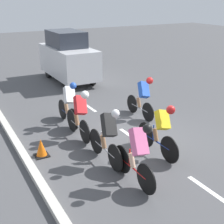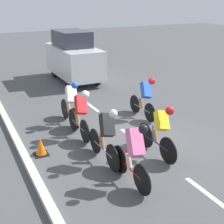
% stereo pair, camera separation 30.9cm
% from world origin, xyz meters
% --- Properties ---
extents(ground_plane, '(60.00, 60.00, 0.00)m').
position_xyz_m(ground_plane, '(0.00, 0.00, 0.00)').
color(ground_plane, '#4C4C4F').
extents(lane_stripe_near, '(0.12, 1.40, 0.01)m').
position_xyz_m(lane_stripe_near, '(0.00, 3.11, 0.00)').
color(lane_stripe_near, white).
rests_on(lane_stripe_near, ground).
extents(lane_stripe_mid, '(0.12, 1.40, 0.01)m').
position_xyz_m(lane_stripe_mid, '(0.00, -0.09, 0.00)').
color(lane_stripe_mid, white).
rests_on(lane_stripe_mid, ground).
extents(lane_stripe_far, '(0.12, 1.40, 0.01)m').
position_xyz_m(lane_stripe_far, '(0.00, -3.29, 0.00)').
color(lane_stripe_far, white).
rests_on(lane_stripe_far, ground).
extents(curb, '(0.20, 26.07, 0.14)m').
position_xyz_m(curb, '(3.20, -0.09, 0.07)').
color(curb, beige).
rests_on(curb, ground).
extents(cyclist_white, '(0.42, 1.70, 1.49)m').
position_xyz_m(cyclist_white, '(1.27, -1.94, 0.78)').
color(cyclist_white, black).
rests_on(cyclist_white, ground).
extents(cyclist_pink, '(0.42, 1.69, 1.55)m').
position_xyz_m(cyclist_pink, '(1.24, 2.01, 0.80)').
color(cyclist_pink, black).
rests_on(cyclist_pink, ground).
extents(cyclist_blue, '(0.45, 1.64, 1.49)m').
position_xyz_m(cyclist_blue, '(-1.19, -1.32, 0.80)').
color(cyclist_blue, black).
rests_on(cyclist_blue, ground).
extents(cyclist_yellow, '(0.44, 1.76, 1.47)m').
position_xyz_m(cyclist_yellow, '(-0.05, 1.18, 0.77)').
color(cyclist_yellow, black).
rests_on(cyclist_yellow, ground).
extents(cyclist_black, '(0.44, 1.73, 1.51)m').
position_xyz_m(cyclist_black, '(1.36, 0.85, 0.78)').
color(cyclist_black, black).
rests_on(cyclist_black, ground).
extents(cyclist_red, '(0.44, 1.70, 1.52)m').
position_xyz_m(cyclist_red, '(1.37, -0.85, 0.80)').
color(cyclist_red, black).
rests_on(cyclist_red, ground).
extents(support_car, '(1.70, 3.92, 2.43)m').
position_xyz_m(support_car, '(-0.77, -7.16, 1.19)').
color(support_car, black).
rests_on(support_car, ground).
extents(traffic_cone, '(0.36, 0.36, 0.49)m').
position_xyz_m(traffic_cone, '(2.75, -0.29, 0.24)').
color(traffic_cone, black).
rests_on(traffic_cone, ground).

